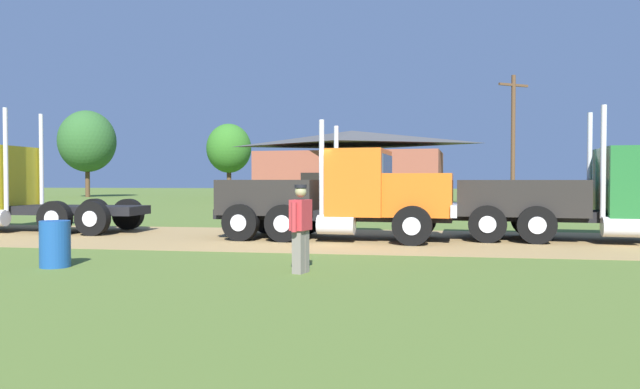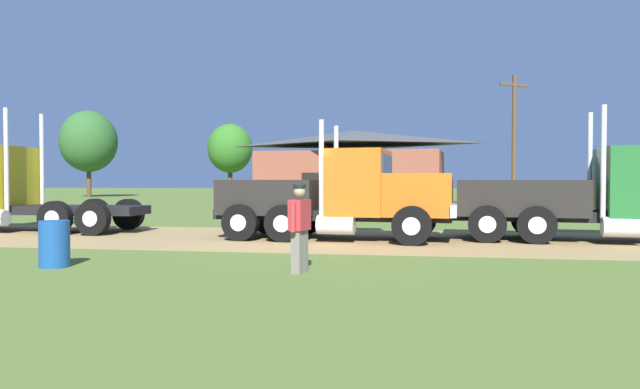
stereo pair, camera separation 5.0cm
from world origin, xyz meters
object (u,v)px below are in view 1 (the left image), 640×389
(visitor_walking_mid, at_px, (301,226))
(truck_near_right, at_px, (1,192))
(truck_foreground_white, at_px, (339,197))
(utility_pole_near, at_px, (513,137))
(truck_near_left, at_px, (601,197))
(shed_building, at_px, (352,168))
(steel_barrel, at_px, (55,244))

(visitor_walking_mid, bearing_deg, truck_near_right, 149.06)
(truck_foreground_white, distance_m, utility_pole_near, 22.22)
(truck_near_left, height_order, truck_near_right, truck_near_right)
(visitor_walking_mid, distance_m, shed_building, 32.73)
(truck_near_right, height_order, shed_building, shed_building)
(truck_near_right, relative_size, shed_building, 0.53)
(truck_near_right, relative_size, utility_pole_near, 0.94)
(utility_pole_near, bearing_deg, truck_near_left, -92.49)
(truck_near_left, xyz_separation_m, utility_pole_near, (0.87, 19.94, 3.08))
(visitor_walking_mid, height_order, steel_barrel, visitor_walking_mid)
(truck_foreground_white, relative_size, shed_building, 0.49)
(steel_barrel, distance_m, shed_building, 32.81)
(truck_foreground_white, height_order, steel_barrel, truck_foreground_white)
(truck_foreground_white, distance_m, truck_near_left, 7.21)
(shed_building, distance_m, utility_pole_near, 12.29)
(steel_barrel, xyz_separation_m, shed_building, (2.21, 32.67, 2.14))
(steel_barrel, distance_m, utility_pole_near, 29.79)
(truck_foreground_white, bearing_deg, truck_near_left, 4.22)
(truck_foreground_white, height_order, utility_pole_near, utility_pole_near)
(truck_near_left, xyz_separation_m, shed_building, (-9.70, 25.97, 1.37))
(steel_barrel, xyz_separation_m, utility_pole_near, (12.78, 26.64, 3.85))
(truck_foreground_white, height_order, visitor_walking_mid, truck_foreground_white)
(visitor_walking_mid, distance_m, utility_pole_near, 27.93)
(truck_near_left, bearing_deg, utility_pole_near, 87.51)
(shed_building, height_order, utility_pole_near, utility_pole_near)
(steel_barrel, bearing_deg, truck_foreground_white, 52.54)
(truck_near_right, bearing_deg, utility_pole_near, 45.22)
(shed_building, bearing_deg, truck_near_right, -109.16)
(utility_pole_near, bearing_deg, visitor_walking_mid, -106.67)
(truck_foreground_white, distance_m, steel_barrel, 7.80)
(truck_near_left, relative_size, truck_near_right, 1.03)
(utility_pole_near, bearing_deg, truck_foreground_white, -111.48)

